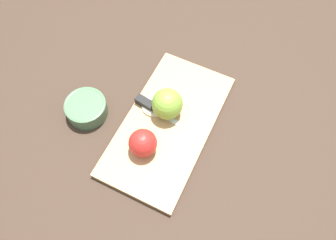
{
  "coord_description": "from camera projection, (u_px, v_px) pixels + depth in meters",
  "views": [
    {
      "loc": [
        -0.37,
        -0.15,
        0.8
      ],
      "look_at": [
        0.0,
        0.0,
        0.04
      ],
      "focal_mm": 35.0,
      "sensor_mm": 36.0,
      "label": 1
    }
  ],
  "objects": [
    {
      "name": "ground_plane",
      "position": [
        168.0,
        126.0,
        0.89
      ],
      "size": [
        4.0,
        4.0,
        0.0
      ],
      "primitive_type": "plane",
      "color": "#38281E"
    },
    {
      "name": "cutting_board",
      "position": [
        168.0,
        125.0,
        0.88
      ],
      "size": [
        0.44,
        0.24,
        0.02
      ],
      "color": "tan",
      "rests_on": "ground_plane"
    },
    {
      "name": "apple_half_left",
      "position": [
        143.0,
        143.0,
        0.81
      ],
      "size": [
        0.07,
        0.07,
        0.07
      ],
      "rotation": [
        0.0,
        0.0,
        3.25
      ],
      "color": "red",
      "rests_on": "cutting_board"
    },
    {
      "name": "apple_half_right",
      "position": [
        167.0,
        104.0,
        0.85
      ],
      "size": [
        0.08,
        0.08,
        0.08
      ],
      "rotation": [
        0.0,
        0.0,
        2.1
      ],
      "color": "olive",
      "rests_on": "cutting_board"
    },
    {
      "name": "knife",
      "position": [
        147.0,
        104.0,
        0.89
      ],
      "size": [
        0.04,
        0.14,
        0.02
      ],
      "rotation": [
        0.0,
        0.0,
        -1.76
      ],
      "color": "silver",
      "rests_on": "cutting_board"
    },
    {
      "name": "apple_slice",
      "position": [
        154.0,
        106.0,
        0.9
      ],
      "size": [
        0.07,
        0.07,
        0.01
      ],
      "color": "beige",
      "rests_on": "cutting_board"
    },
    {
      "name": "bowl",
      "position": [
        86.0,
        108.0,
        0.89
      ],
      "size": [
        0.11,
        0.11,
        0.05
      ],
      "color": "#4C704C",
      "rests_on": "ground_plane"
    }
  ]
}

